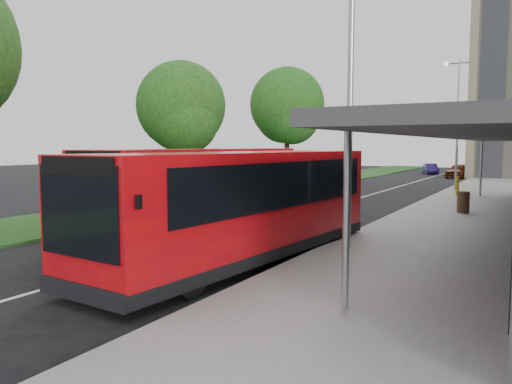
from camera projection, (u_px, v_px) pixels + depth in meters
ground at (181, 250)px, 14.09m from camera, size 120.00×120.00×0.00m
pavement at (484, 196)px, 28.43m from camera, size 5.00×80.00×0.15m
grass_verge at (280, 187)px, 34.84m from camera, size 5.00×80.00×0.10m
lane_centre_line at (354, 200)px, 27.07m from camera, size 0.12×70.00×0.01m
kerb_dashes at (431, 196)px, 28.90m from camera, size 0.12×56.00×0.01m
tree_mid at (182, 112)px, 24.95m from camera, size 4.47×4.47×7.14m
tree_far at (287, 110)px, 35.26m from camera, size 5.26×5.26×8.45m
lamp_post_near at (347, 79)px, 13.36m from camera, size 1.44×0.28×8.00m
lamp_post_far at (457, 116)px, 30.66m from camera, size 1.44×0.28×8.00m
bus_main at (243, 205)px, 12.61m from camera, size 3.25×9.95×2.77m
bus_second at (203, 188)px, 17.38m from camera, size 2.71×9.98×2.82m
litter_bin at (463, 202)px, 20.68m from camera, size 0.55×0.55×0.89m
bollard at (457, 186)px, 27.80m from camera, size 0.19×0.19×1.06m
car_near at (459, 171)px, 45.20m from camera, size 2.17×4.11×1.33m
car_far at (431, 169)px, 51.53m from camera, size 2.23×3.47×1.08m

